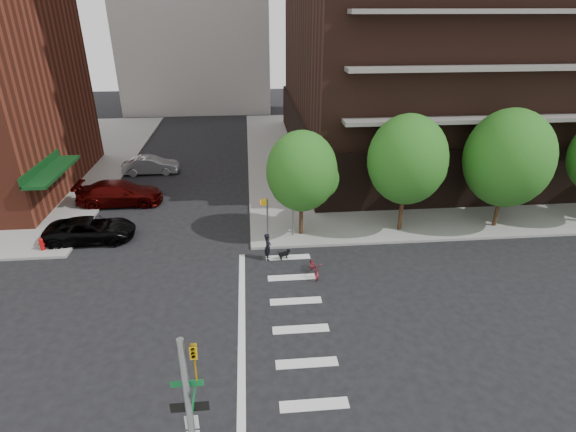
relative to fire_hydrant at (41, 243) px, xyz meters
name	(u,v)px	position (x,y,z in m)	size (l,w,h in m)	color
ground	(230,333)	(10.50, -7.80, -0.55)	(120.00, 120.00, 0.00)	black
sidewalk_ne	(459,152)	(31.00, 15.70, -0.48)	(39.00, 33.00, 0.15)	gray
crosswalk	(282,330)	(12.71, -7.80, -0.55)	(3.85, 13.00, 0.01)	silver
tree_a	(302,171)	(14.50, 0.70, 3.49)	(4.00, 4.00, 5.90)	#301E11
tree_b	(407,160)	(20.50, 0.70, 3.99)	(4.50, 4.50, 6.65)	#301E11
tree_c	(508,158)	(26.50, 0.70, 3.89)	(5.00, 5.00, 6.80)	#301E11
pedestrian_signal	(273,212)	(12.82, 0.12, 1.30)	(2.18, 0.67, 2.60)	slate
fire_hydrant	(41,243)	(0.00, 0.00, 0.00)	(0.24, 0.24, 0.73)	#A50C0C
parked_car_black	(91,230)	(2.30, 1.20, 0.14)	(4.96, 2.29, 1.38)	black
parked_car_maroon	(120,193)	(2.70, 6.43, 0.27)	(5.65, 2.30, 1.64)	#390504
parked_car_silver	(151,165)	(3.64, 12.56, 0.17)	(4.36, 1.52, 1.44)	#979A9F
scooter	(314,267)	(14.68, -3.61, -0.13)	(0.56, 1.59, 0.84)	maroon
dog_walker	(268,247)	(12.41, -1.86, 0.22)	(0.37, 0.56, 1.54)	black
dog	(284,254)	(13.29, -1.95, -0.22)	(0.62, 0.34, 0.52)	black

